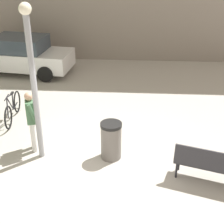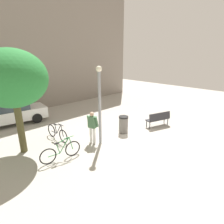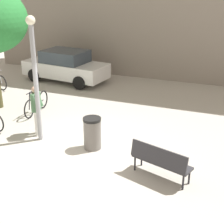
{
  "view_description": "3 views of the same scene",
  "coord_description": "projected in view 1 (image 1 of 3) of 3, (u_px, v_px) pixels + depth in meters",
  "views": [
    {
      "loc": [
        0.85,
        -6.66,
        4.97
      ],
      "look_at": [
        0.34,
        1.51,
        0.76
      ],
      "focal_mm": 52.96,
      "sensor_mm": 36.0,
      "label": 1
    },
    {
      "loc": [
        -6.85,
        -6.02,
        4.37
      ],
      "look_at": [
        0.82,
        1.83,
        0.84
      ],
      "focal_mm": 28.93,
      "sensor_mm": 36.0,
      "label": 2
    },
    {
      "loc": [
        4.24,
        -7.86,
        4.87
      ],
      "look_at": [
        0.61,
        1.51,
        0.82
      ],
      "focal_mm": 53.91,
      "sensor_mm": 36.0,
      "label": 3
    }
  ],
  "objects": [
    {
      "name": "trash_bin",
      "position": [
        111.0,
        140.0,
        8.37
      ],
      "size": [
        0.55,
        0.55,
        1.0
      ],
      "color": "#66605B",
      "rests_on": "ground_plane"
    },
    {
      "name": "person_by_lamppost",
      "position": [
        31.0,
        117.0,
        8.48
      ],
      "size": [
        0.41,
        0.63,
        1.67
      ],
      "color": "white",
      "rests_on": "ground_plane"
    },
    {
      "name": "parked_car_white",
      "position": [
        21.0,
        55.0,
        13.82
      ],
      "size": [
        4.38,
        2.23,
        1.55
      ],
      "color": "silver",
      "rests_on": "ground_plane"
    },
    {
      "name": "lamppost",
      "position": [
        33.0,
        75.0,
        7.62
      ],
      "size": [
        0.28,
        0.28,
        3.87
      ],
      "color": "gray",
      "rests_on": "ground_plane"
    },
    {
      "name": "bicycle_black",
      "position": [
        13.0,
        109.0,
        10.24
      ],
      "size": [
        0.2,
        1.81,
        0.97
      ],
      "color": "black",
      "rests_on": "ground_plane"
    },
    {
      "name": "park_bench",
      "position": [
        210.0,
        163.0,
        7.43
      ],
      "size": [
        1.67,
        0.94,
        0.92
      ],
      "color": "#2D2D33",
      "rests_on": "ground_plane"
    },
    {
      "name": "ground_plane",
      "position": [
        95.0,
        166.0,
        8.23
      ],
      "size": [
        36.0,
        36.0,
        0.0
      ],
      "primitive_type": "plane",
      "color": "#A8A399"
    }
  ]
}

